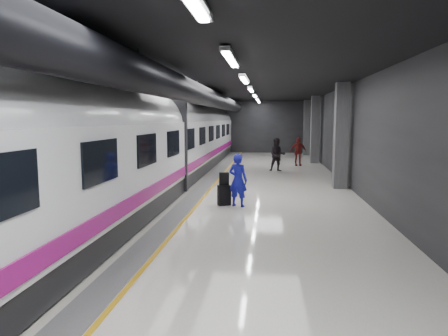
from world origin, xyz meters
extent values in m
plane|color=silver|center=(0.00, 0.00, 0.00)|extent=(40.00, 40.00, 0.00)
cube|color=black|center=(0.00, 0.00, 4.50)|extent=(10.00, 40.00, 0.02)
cube|color=#28282B|center=(0.00, 20.00, 2.25)|extent=(10.00, 0.02, 4.50)
cube|color=#28282B|center=(-5.00, 0.00, 2.25)|extent=(0.02, 40.00, 4.50)
cube|color=#28282B|center=(5.00, 0.00, 2.25)|extent=(0.02, 40.00, 4.50)
cube|color=slate|center=(-1.35, 0.00, 0.01)|extent=(0.65, 39.80, 0.01)
cube|color=gold|center=(-0.95, 0.00, 0.01)|extent=(0.10, 39.80, 0.01)
cylinder|color=black|center=(-1.30, 0.00, 3.95)|extent=(0.80, 38.00, 0.80)
cube|color=silver|center=(0.60, -6.00, 4.40)|extent=(0.22, 2.60, 0.10)
cube|color=silver|center=(0.60, -1.00, 4.40)|extent=(0.22, 2.60, 0.10)
cube|color=silver|center=(0.60, 4.00, 4.40)|extent=(0.22, 2.60, 0.10)
cube|color=silver|center=(0.60, 9.00, 4.40)|extent=(0.22, 2.60, 0.10)
cube|color=silver|center=(0.60, 14.00, 4.40)|extent=(0.22, 2.60, 0.10)
cube|color=silver|center=(0.60, 18.00, 4.40)|extent=(0.22, 2.60, 0.10)
cube|color=#515154|center=(4.55, 2.00, 2.25)|extent=(0.55, 0.55, 4.50)
cube|color=#515154|center=(4.55, 12.00, 2.25)|extent=(0.55, 0.55, 4.50)
cube|color=#515154|center=(4.55, 18.00, 2.25)|extent=(0.55, 0.55, 4.50)
cube|color=black|center=(-3.25, 0.00, 0.35)|extent=(2.80, 38.00, 0.60)
cube|color=white|center=(-3.25, 0.00, 1.75)|extent=(2.90, 38.00, 2.20)
cylinder|color=white|center=(-3.25, 0.00, 2.70)|extent=(2.80, 38.00, 2.80)
cube|color=#970D6F|center=(-1.78, 0.00, 0.95)|extent=(0.04, 38.00, 0.35)
cube|color=black|center=(-3.25, 0.00, 2.00)|extent=(3.05, 0.25, 3.80)
cube|color=black|center=(-1.78, -8.00, 2.15)|extent=(0.05, 1.60, 0.85)
cube|color=black|center=(-1.78, -5.00, 2.15)|extent=(0.05, 1.60, 0.85)
cube|color=black|center=(-1.78, -2.00, 2.15)|extent=(0.05, 1.60, 0.85)
cube|color=black|center=(-1.78, 1.00, 2.15)|extent=(0.05, 1.60, 0.85)
cube|color=black|center=(-1.78, 4.00, 2.15)|extent=(0.05, 1.60, 0.85)
cube|color=black|center=(-1.78, 7.00, 2.15)|extent=(0.05, 1.60, 0.85)
cube|color=black|center=(-1.78, 10.00, 2.15)|extent=(0.05, 1.60, 0.85)
cube|color=black|center=(-1.78, 13.00, 2.15)|extent=(0.05, 1.60, 0.85)
cube|color=black|center=(-1.78, 16.00, 2.15)|extent=(0.05, 1.60, 0.85)
imported|color=#1A1BCA|center=(0.47, -2.12, 0.91)|extent=(0.77, 0.63, 1.82)
cube|color=black|center=(-0.02, -1.97, 0.35)|extent=(0.50, 0.41, 0.70)
cube|color=black|center=(-0.02, -1.95, 0.92)|extent=(0.36, 0.25, 0.44)
imported|color=black|center=(1.97, 7.31, 0.94)|extent=(0.96, 0.77, 1.89)
imported|color=maroon|center=(3.33, 10.25, 0.91)|extent=(1.13, 0.62, 1.83)
cube|color=black|center=(2.10, 13.03, 0.27)|extent=(0.42, 0.33, 0.54)
camera|label=1|loc=(1.53, -15.51, 2.99)|focal=32.00mm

